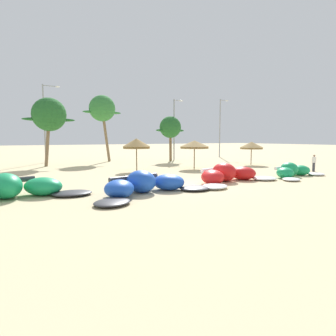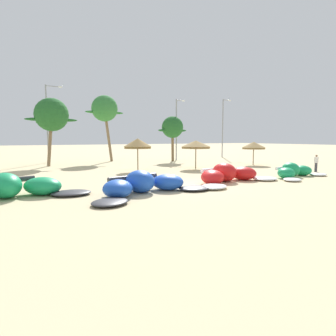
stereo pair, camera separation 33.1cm
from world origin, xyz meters
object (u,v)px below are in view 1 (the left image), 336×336
(kite_left_of_center, at_px, (228,175))
(lamppost_east, at_px, (221,125))
(beach_umbrella_near_van, at_px, (136,143))
(palm_center_left, at_px, (170,128))
(beach_umbrella_near_palms, at_px, (251,145))
(palm_left, at_px, (49,115))
(kite_far_left, at_px, (8,190))
(palm_left_of_gap, at_px, (102,109))
(person_near_kites, at_px, (314,163))
(lamppost_west_center, at_px, (46,119))
(lamppost_east_center, at_px, (175,126))
(kite_center, at_px, (293,171))
(beach_umbrella_middle, at_px, (194,144))
(kite_left, at_px, (145,185))

(kite_left_of_center, distance_m, lamppost_east, 28.55)
(beach_umbrella_near_van, height_order, lamppost_east, lamppost_east)
(palm_center_left, bearing_deg, kite_left_of_center, -107.73)
(beach_umbrella_near_palms, bearing_deg, palm_left, 154.50)
(beach_umbrella_near_van, relative_size, beach_umbrella_near_palms, 1.14)
(kite_far_left, relative_size, palm_left_of_gap, 0.91)
(person_near_kites, xyz_separation_m, palm_left_of_gap, (-13.92, 21.50, 6.28))
(kite_far_left, xyz_separation_m, lamppost_west_center, (4.69, 23.26, 5.09))
(beach_umbrella_near_van, relative_size, lamppost_east_center, 0.36)
(kite_center, relative_size, beach_umbrella_middle, 2.03)
(kite_left_of_center, distance_m, palm_left, 21.95)
(palm_left_of_gap, bearing_deg, kite_far_left, -118.60)
(beach_umbrella_near_palms, xyz_separation_m, palm_left_of_gap, (-14.08, 13.39, 4.77))
(beach_umbrella_middle, bearing_deg, kite_far_left, -155.78)
(kite_left_of_center, height_order, lamppost_east, lamppost_east)
(kite_left_of_center, height_order, beach_umbrella_near_palms, beach_umbrella_near_palms)
(person_near_kites, xyz_separation_m, palm_left, (-21.04, 18.22, 4.97))
(beach_umbrella_near_van, distance_m, lamppost_east, 24.11)
(kite_left_of_center, height_order, kite_center, kite_left_of_center)
(person_near_kites, distance_m, palm_center_left, 18.86)
(palm_center_left, height_order, lamppost_east_center, lamppost_east_center)
(kite_far_left, distance_m, lamppost_east, 38.23)
(beach_umbrella_near_van, bearing_deg, palm_center_left, 44.21)
(kite_left_of_center, xyz_separation_m, beach_umbrella_middle, (3.21, 8.85, 2.00))
(beach_umbrella_middle, height_order, palm_left_of_gap, palm_left_of_gap)
(kite_left, height_order, palm_left, palm_left)
(palm_left, bearing_deg, person_near_kites, -40.89)
(palm_center_left, height_order, lamppost_east, lamppost_east)
(kite_left_of_center, xyz_separation_m, lamppost_east_center, (7.51, 19.91, 4.38))
(palm_left_of_gap, height_order, lamppost_east_center, palm_left_of_gap)
(kite_far_left, xyz_separation_m, kite_center, (20.54, -1.66, -0.07))
(beach_umbrella_middle, xyz_separation_m, lamppost_east_center, (4.30, 11.06, 2.38))
(beach_umbrella_middle, relative_size, lamppost_west_center, 0.31)
(kite_far_left, distance_m, beach_umbrella_near_palms, 26.88)
(beach_umbrella_near_van, bearing_deg, beach_umbrella_near_palms, -3.39)
(palm_left, bearing_deg, beach_umbrella_near_palms, -25.50)
(palm_center_left, bearing_deg, palm_left_of_gap, 154.93)
(lamppost_east, bearing_deg, beach_umbrella_middle, -138.24)
(beach_umbrella_near_palms, relative_size, palm_left, 0.36)
(beach_umbrella_near_van, bearing_deg, kite_center, -47.45)
(lamppost_east, bearing_deg, palm_left_of_gap, 178.58)
(kite_left, bearing_deg, palm_left, 96.95)
(palm_left_of_gap, bearing_deg, kite_left, -101.38)
(beach_umbrella_near_van, height_order, beach_umbrella_middle, beach_umbrella_near_van)
(beach_umbrella_near_palms, bearing_deg, lamppost_east, 64.66)
(kite_left, bearing_deg, beach_umbrella_near_van, 68.86)
(kite_center, xyz_separation_m, lamppost_west_center, (-15.85, 24.92, 5.16))
(kite_center, bearing_deg, palm_center_left, 91.94)
(palm_left, height_order, palm_center_left, palm_left)
(kite_left, relative_size, kite_left_of_center, 1.01)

